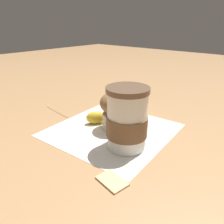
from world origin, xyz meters
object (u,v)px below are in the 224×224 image
Objects in this scene: coffee_cup at (127,120)px; banana at (117,110)px; sugar_packet at (112,180)px; muffin at (114,109)px.

banana is at bearing -43.11° from coffee_cup.
coffee_cup reaches higher than sugar_packet.
coffee_cup is 0.09m from muffin.
sugar_packet is (-0.12, 0.15, -0.05)m from muffin.
muffin is at bearing -50.54° from sugar_packet.
banana is 0.27m from sugar_packet.
banana is at bearing -55.01° from muffin.
coffee_cup is at bearing 136.89° from banana.
coffee_cup is 0.17m from banana.
coffee_cup is at bearing -64.38° from sugar_packet.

